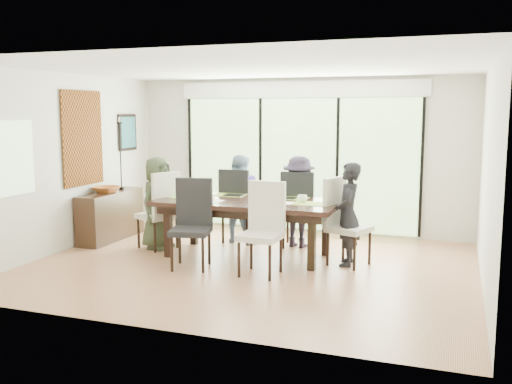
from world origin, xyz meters
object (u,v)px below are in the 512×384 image
(sideboard, at_px, (111,216))
(person_far_right, at_px, (299,202))
(chair_far_left, at_px, (240,205))
(chair_near_left, at_px, (191,224))
(table_top, at_px, (247,203))
(person_right_end, at_px, (348,214))
(bowl, at_px, (106,190))
(person_far_left, at_px, (239,199))
(cup_a, at_px, (208,193))
(cup_b, at_px, (255,198))
(chair_right_end, at_px, (349,222))
(chair_left_end, at_px, (157,209))
(laptop, at_px, (192,197))
(chair_near_right, at_px, (260,229))
(cup_c, at_px, (302,199))
(person_left_end, at_px, (158,203))
(chair_far_right, at_px, (299,208))
(vase, at_px, (252,196))

(sideboard, bearing_deg, person_far_right, 10.06)
(chair_far_left, relative_size, chair_near_left, 1.00)
(table_top, bearing_deg, sideboard, 173.67)
(person_right_end, distance_m, bowl, 4.03)
(person_far_left, height_order, cup_a, person_far_left)
(person_far_right, xyz_separation_m, bowl, (-3.09, -0.65, 0.14))
(person_far_right, distance_m, cup_b, 1.03)
(table_top, bearing_deg, chair_right_end, 0.00)
(person_far_right, bearing_deg, chair_left_end, 28.72)
(laptop, bearing_deg, person_right_end, -34.98)
(chair_near_left, distance_m, chair_near_right, 1.00)
(cup_c, xyz_separation_m, bowl, (-3.34, 0.08, -0.03))
(chair_right_end, xyz_separation_m, cup_a, (-2.20, 0.15, 0.28))
(person_left_end, distance_m, person_right_end, 2.96)
(table_top, xyz_separation_m, person_far_left, (-0.45, 0.83, -0.08))
(chair_near_left, bearing_deg, person_far_left, 75.61)
(person_right_end, bearing_deg, chair_right_end, 82.38)
(chair_far_left, xyz_separation_m, person_right_end, (1.93, -0.85, 0.11))
(table_top, bearing_deg, person_right_end, -0.00)
(chair_right_end, height_order, person_right_end, person_right_end)
(chair_near_right, bearing_deg, sideboard, 161.34)
(chair_far_left, bearing_deg, laptop, 68.44)
(cup_c, bearing_deg, person_left_end, -177.49)
(chair_far_right, bearing_deg, person_far_left, -6.27)
(vase, bearing_deg, laptop, -170.54)
(vase, height_order, sideboard, vase)
(chair_right_end, relative_size, cup_c, 8.87)
(person_left_end, height_order, person_far_right, same)
(table_top, distance_m, chair_near_right, 1.02)
(chair_far_left, distance_m, vase, 0.99)
(sideboard, bearing_deg, cup_c, -3.12)
(table_top, bearing_deg, chair_left_end, 180.00)
(chair_far_right, relative_size, vase, 9.17)
(chair_near_right, distance_m, sideboard, 3.26)
(chair_near_left, bearing_deg, cup_b, 37.12)
(person_far_left, bearing_deg, table_top, 128.02)
(chair_right_end, bearing_deg, chair_far_left, 86.14)
(chair_right_end, bearing_deg, bowl, 107.11)
(chair_far_right, height_order, vase, chair_far_right)
(chair_left_end, bearing_deg, chair_far_left, 152.90)
(person_left_end, height_order, vase, person_left_end)
(chair_far_right, xyz_separation_m, cup_b, (-0.40, -0.95, 0.27))
(table_top, distance_m, person_left_end, 1.48)
(chair_near_right, xyz_separation_m, vase, (-0.45, 0.92, 0.29))
(person_left_end, xyz_separation_m, laptop, (0.63, -0.10, 0.13))
(laptop, bearing_deg, chair_far_right, -3.28)
(chair_near_right, distance_m, person_right_end, 1.31)
(laptop, bearing_deg, chair_left_end, 133.82)
(chair_far_right, xyz_separation_m, person_far_right, (0.00, -0.02, 0.11))
(person_far_right, bearing_deg, chair_far_left, 5.54)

